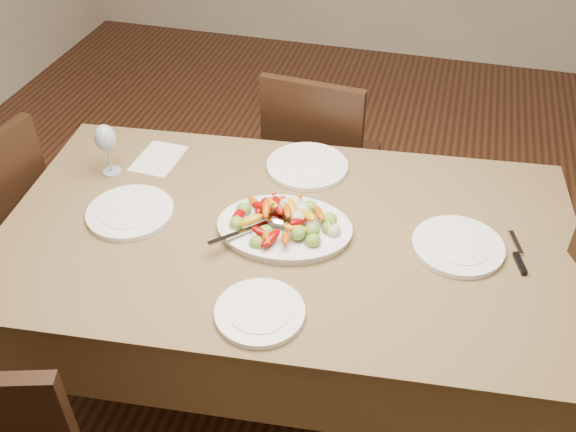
% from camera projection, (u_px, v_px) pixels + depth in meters
% --- Properties ---
extents(floor, '(6.00, 6.00, 0.00)m').
position_uv_depth(floor, '(319.00, 371.00, 2.55)').
color(floor, '#3F2113').
rests_on(floor, ground).
extents(dining_table, '(1.93, 1.22, 0.76)m').
position_uv_depth(dining_table, '(288.00, 312.00, 2.28)').
color(dining_table, brown).
rests_on(dining_table, ground).
extents(chair_far, '(0.46, 0.46, 0.95)m').
position_uv_depth(chair_far, '(323.00, 161.00, 2.86)').
color(chair_far, black).
rests_on(chair_far, ground).
extents(serving_platter, '(0.45, 0.35, 0.02)m').
position_uv_depth(serving_platter, '(285.00, 229.00, 2.03)').
color(serving_platter, white).
rests_on(serving_platter, dining_table).
extents(roasted_vegetables, '(0.36, 0.26, 0.09)m').
position_uv_depth(roasted_vegetables, '(284.00, 215.00, 2.00)').
color(roasted_vegetables, '#820503').
rests_on(roasted_vegetables, serving_platter).
extents(serving_spoon, '(0.26, 0.22, 0.03)m').
position_uv_depth(serving_spoon, '(262.00, 226.00, 1.99)').
color(serving_spoon, '#9EA0A8').
rests_on(serving_spoon, serving_platter).
extents(plate_left, '(0.28, 0.28, 0.02)m').
position_uv_depth(plate_left, '(130.00, 212.00, 2.11)').
color(plate_left, white).
rests_on(plate_left, dining_table).
extents(plate_right, '(0.28, 0.28, 0.02)m').
position_uv_depth(plate_right, '(458.00, 246.00, 1.98)').
color(plate_right, white).
rests_on(plate_right, dining_table).
extents(plate_far, '(0.29, 0.29, 0.02)m').
position_uv_depth(plate_far, '(307.00, 166.00, 2.31)').
color(plate_far, white).
rests_on(plate_far, dining_table).
extents(plate_near, '(0.25, 0.25, 0.02)m').
position_uv_depth(plate_near, '(260.00, 313.00, 1.76)').
color(plate_near, white).
rests_on(plate_near, dining_table).
extents(wine_glass, '(0.08, 0.08, 0.20)m').
position_uv_depth(wine_glass, '(107.00, 148.00, 2.23)').
color(wine_glass, '#8C99A5').
rests_on(wine_glass, dining_table).
extents(menu_card, '(0.16, 0.22, 0.00)m').
position_uv_depth(menu_card, '(159.00, 159.00, 2.36)').
color(menu_card, silver).
rests_on(menu_card, dining_table).
extents(table_knife, '(0.08, 0.20, 0.01)m').
position_uv_depth(table_knife, '(518.00, 254.00, 1.95)').
color(table_knife, '#9EA0A8').
rests_on(table_knife, dining_table).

